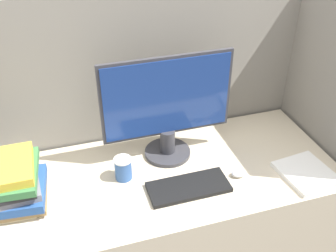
{
  "coord_description": "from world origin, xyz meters",
  "views": [
    {
      "loc": [
        -0.4,
        -0.98,
        1.95
      ],
      "look_at": [
        0.03,
        0.38,
        0.99
      ],
      "focal_mm": 42.0,
      "sensor_mm": 36.0,
      "label": 1
    }
  ],
  "objects": [
    {
      "name": "cubicle_panel_rear",
      "position": [
        0.0,
        0.73,
        0.75
      ],
      "size": [
        2.03,
        0.04,
        1.5
      ],
      "color": "gray",
      "rests_on": "ground_plane"
    },
    {
      "name": "cubicle_panel_right",
      "position": [
        0.85,
        0.38,
        0.75
      ],
      "size": [
        0.04,
        0.75,
        1.5
      ],
      "color": "gray",
      "rests_on": "ground_plane"
    },
    {
      "name": "desk",
      "position": [
        0.0,
        0.35,
        0.37
      ],
      "size": [
        1.63,
        0.69,
        0.75
      ],
      "color": "beige",
      "rests_on": "ground_plane"
    },
    {
      "name": "monitor",
      "position": [
        0.06,
        0.49,
        1.01
      ],
      "size": [
        0.62,
        0.23,
        0.52
      ],
      "color": "#333338",
      "rests_on": "desk"
    },
    {
      "name": "keyboard",
      "position": [
        0.07,
        0.22,
        0.76
      ],
      "size": [
        0.36,
        0.16,
        0.02
      ],
      "color": "black",
      "rests_on": "desk"
    },
    {
      "name": "mouse",
      "position": [
        0.32,
        0.23,
        0.76
      ],
      "size": [
        0.07,
        0.05,
        0.03
      ],
      "color": "silver",
      "rests_on": "desk"
    },
    {
      "name": "coffee_cup",
      "position": [
        -0.18,
        0.38,
        0.8
      ],
      "size": [
        0.08,
        0.08,
        0.11
      ],
      "color": "#335999",
      "rests_on": "desk"
    },
    {
      "name": "book_stack",
      "position": [
        -0.64,
        0.33,
        0.86
      ],
      "size": [
        0.27,
        0.31,
        0.23
      ],
      "color": "silver",
      "rests_on": "desk"
    },
    {
      "name": "paper_pile",
      "position": [
        0.63,
        0.14,
        0.76
      ],
      "size": [
        0.25,
        0.27,
        0.02
      ],
      "color": "white",
      "rests_on": "desk"
    }
  ]
}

